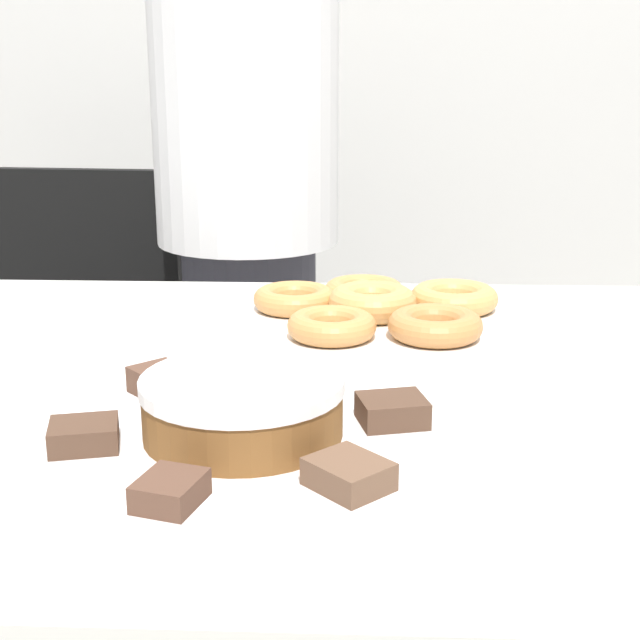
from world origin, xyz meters
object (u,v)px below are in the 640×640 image
Objects in this scene: office_chair_left at (71,410)px; frosted_cake at (243,406)px; plate_donuts at (372,320)px; person_standing at (248,213)px; plate_cake at (244,440)px.

office_chair_left is 1.12m from frosted_cake.
plate_donuts is at bearing 73.04° from frosted_cake.
office_chair_left is (-0.37, 0.01, -0.41)m from person_standing.
person_standing is 0.55m from office_chair_left.
person_standing is at bearing 112.51° from plate_donuts.
plate_cake is 0.40m from plate_donuts.
plate_donuts is (0.60, -0.55, 0.36)m from office_chair_left.
plate_cake is at bearing -58.63° from office_chair_left.
frosted_cake is (0.00, 0.00, 0.03)m from plate_cake.
plate_cake is 2.06× the size of frosted_cake.
plate_cake is (0.11, -0.93, -0.05)m from person_standing.
person_standing reaches higher than plate_donuts.
frosted_cake reaches higher than plate_cake.
person_standing is at bearing 96.65° from frosted_cake.
office_chair_left is 2.35× the size of plate_donuts.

